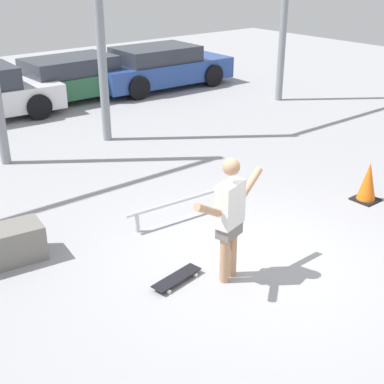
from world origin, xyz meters
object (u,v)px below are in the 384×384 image
(parked_car_blue, at_px, (160,67))
(skateboarder, at_px, (230,215))
(grind_rail, at_px, (182,203))
(parked_car_green, at_px, (75,78))
(skateboard, at_px, (177,278))
(traffic_cone, at_px, (368,182))

(parked_car_blue, bearing_deg, skateboarder, -119.52)
(grind_rail, bearing_deg, parked_car_green, 73.90)
(skateboard, distance_m, parked_car_blue, 11.12)
(grind_rail, height_order, parked_car_blue, parked_car_blue)
(skateboarder, height_order, grind_rail, skateboarder)
(skateboarder, relative_size, skateboard, 2.17)
(traffic_cone, bearing_deg, parked_car_blue, 76.52)
(skateboard, height_order, parked_car_blue, parked_car_blue)
(skateboard, xyz_separation_m, traffic_cone, (4.12, -0.06, 0.28))
(parked_car_green, bearing_deg, skateboarder, -107.79)
(skateboard, relative_size, parked_car_blue, 0.17)
(skateboard, relative_size, parked_car_green, 0.17)
(skateboarder, bearing_deg, traffic_cone, -10.28)
(parked_car_green, height_order, traffic_cone, parked_car_green)
(grind_rail, bearing_deg, skateboarder, -109.05)
(skateboard, relative_size, grind_rail, 0.38)
(grind_rail, relative_size, parked_car_green, 0.44)
(skateboarder, distance_m, parked_car_blue, 11.08)
(parked_car_blue, bearing_deg, grind_rail, -121.96)
(grind_rail, relative_size, traffic_cone, 2.90)
(skateboard, height_order, parked_car_green, parked_car_green)
(parked_car_green, relative_size, parked_car_blue, 1.01)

